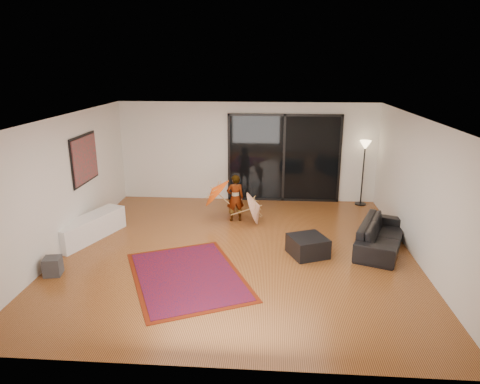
# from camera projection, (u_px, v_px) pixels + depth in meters

# --- Properties ---
(floor) EXTENTS (7.00, 7.00, 0.00)m
(floor) POSITION_uv_depth(u_px,v_px,m) (237.00, 251.00, 8.73)
(floor) COLOR #A05C2B
(floor) RESTS_ON ground
(ceiling) EXTENTS (7.00, 7.00, 0.00)m
(ceiling) POSITION_uv_depth(u_px,v_px,m) (237.00, 118.00, 7.95)
(ceiling) COLOR white
(ceiling) RESTS_ON wall_back
(wall_back) EXTENTS (7.00, 0.00, 7.00)m
(wall_back) POSITION_uv_depth(u_px,v_px,m) (247.00, 152.00, 11.68)
(wall_back) COLOR silver
(wall_back) RESTS_ON floor
(wall_front) EXTENTS (7.00, 0.00, 7.00)m
(wall_front) POSITION_uv_depth(u_px,v_px,m) (214.00, 271.00, 5.00)
(wall_front) COLOR silver
(wall_front) RESTS_ON floor
(wall_left) EXTENTS (0.00, 7.00, 7.00)m
(wall_left) POSITION_uv_depth(u_px,v_px,m) (64.00, 184.00, 8.58)
(wall_left) COLOR silver
(wall_left) RESTS_ON floor
(wall_right) EXTENTS (0.00, 7.00, 7.00)m
(wall_right) POSITION_uv_depth(u_px,v_px,m) (421.00, 192.00, 8.10)
(wall_right) COLOR silver
(wall_right) RESTS_ON floor
(sliding_door) EXTENTS (3.06, 0.07, 2.40)m
(sliding_door) POSITION_uv_depth(u_px,v_px,m) (284.00, 158.00, 11.62)
(sliding_door) COLOR black
(sliding_door) RESTS_ON wall_back
(painting) EXTENTS (0.04, 1.28, 1.08)m
(painting) POSITION_uv_depth(u_px,v_px,m) (85.00, 159.00, 9.45)
(painting) COLOR black
(painting) RESTS_ON wall_left
(media_console) EXTENTS (1.06, 1.87, 0.51)m
(media_console) POSITION_uv_depth(u_px,v_px,m) (90.00, 228.00, 9.28)
(media_console) COLOR white
(media_console) RESTS_ON floor
(speaker) EXTENTS (0.34, 0.34, 0.34)m
(speaker) POSITION_uv_depth(u_px,v_px,m) (53.00, 266.00, 7.71)
(speaker) COLOR #424244
(speaker) RESTS_ON floor
(persian_rug) EXTENTS (2.75, 3.11, 0.02)m
(persian_rug) POSITION_uv_depth(u_px,v_px,m) (188.00, 276.00, 7.70)
(persian_rug) COLOR #5A1707
(persian_rug) RESTS_ON floor
(sofa) EXTENTS (1.46, 2.14, 0.58)m
(sofa) POSITION_uv_depth(u_px,v_px,m) (381.00, 235.00, 8.80)
(sofa) COLOR black
(sofa) RESTS_ON floor
(ottoman) EXTENTS (0.89, 0.89, 0.39)m
(ottoman) POSITION_uv_depth(u_px,v_px,m) (308.00, 246.00, 8.51)
(ottoman) COLOR black
(ottoman) RESTS_ON floor
(floor_lamp) EXTENTS (0.30, 0.30, 1.75)m
(floor_lamp) POSITION_uv_depth(u_px,v_px,m) (365.00, 155.00, 11.22)
(floor_lamp) COLOR black
(floor_lamp) RESTS_ON floor
(child) EXTENTS (0.47, 0.37, 1.15)m
(child) POSITION_uv_depth(u_px,v_px,m) (235.00, 198.00, 10.27)
(child) COLOR #999999
(child) RESTS_ON floor
(parasol_orange) EXTENTS (0.68, 0.82, 0.87)m
(parasol_orange) POSITION_uv_depth(u_px,v_px,m) (212.00, 192.00, 10.21)
(parasol_orange) COLOR #E44B0C
(parasol_orange) RESTS_ON child
(parasol_white) EXTENTS (0.53, 0.80, 0.88)m
(parasol_white) POSITION_uv_depth(u_px,v_px,m) (260.00, 203.00, 10.11)
(parasol_white) COLOR white
(parasol_white) RESTS_ON floor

